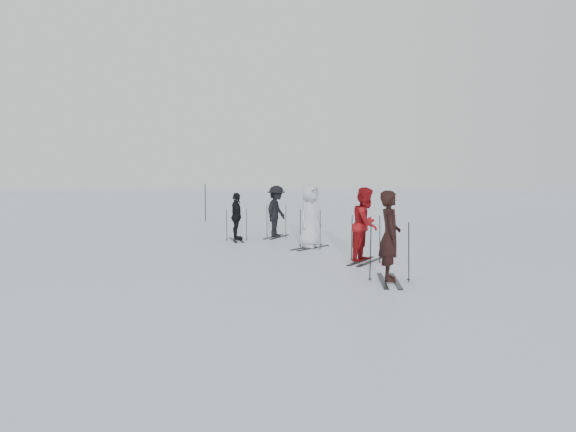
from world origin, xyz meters
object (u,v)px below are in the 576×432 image
(skier_red, at_px, (366,225))
(skier_near_dark, at_px, (390,237))
(skier_grey, at_px, (310,217))
(skier_uphill_left, at_px, (237,217))
(skier_uphill_far, at_px, (276,212))
(piste_marker, at_px, (205,203))

(skier_red, bearing_deg, skier_near_dark, -147.51)
(skier_grey, height_order, skier_uphill_left, skier_grey)
(skier_red, relative_size, skier_grey, 0.99)
(skier_near_dark, distance_m, skier_grey, 5.51)
(skier_uphill_left, bearing_deg, skier_near_dark, -164.77)
(skier_red, xyz_separation_m, skier_uphill_far, (-2.63, 5.47, -0.05))
(skier_near_dark, distance_m, skier_red, 2.62)
(skier_red, bearing_deg, skier_uphill_left, 68.74)
(skier_red, distance_m, piste_marker, 13.22)
(skier_near_dark, xyz_separation_m, skier_uphill_far, (-2.87, 8.08, -0.05))
(skier_red, height_order, skier_uphill_left, skier_red)
(skier_grey, relative_size, skier_uphill_far, 1.06)
(skier_near_dark, bearing_deg, skier_uphill_left, 33.19)
(piste_marker, bearing_deg, skier_grey, -61.46)
(skier_grey, height_order, skier_uphill_far, skier_grey)
(skier_uphill_left, distance_m, piste_marker, 7.54)
(skier_uphill_far, xyz_separation_m, piste_marker, (-3.68, 6.14, -0.02))
(skier_near_dark, relative_size, skier_red, 1.00)
(skier_near_dark, relative_size, piste_marker, 1.08)
(skier_near_dark, distance_m, piste_marker, 15.66)
(skier_grey, bearing_deg, skier_near_dark, -126.53)
(skier_uphill_left, height_order, piste_marker, piste_marker)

